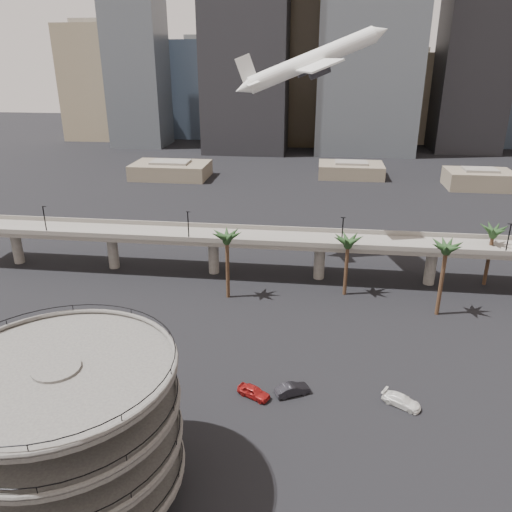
# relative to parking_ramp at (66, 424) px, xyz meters

# --- Properties ---
(ground) EXTENTS (700.00, 700.00, 0.00)m
(ground) POSITION_rel_parking_ramp_xyz_m (13.00, 4.00, -9.84)
(ground) COLOR black
(ground) RESTS_ON ground
(parking_ramp) EXTENTS (22.20, 22.20, 17.35)m
(parking_ramp) POSITION_rel_parking_ramp_xyz_m (0.00, 0.00, 0.00)
(parking_ramp) COLOR #484643
(parking_ramp) RESTS_ON ground
(overpass) EXTENTS (130.00, 9.30, 14.70)m
(overpass) POSITION_rel_parking_ramp_xyz_m (13.00, 59.00, -2.50)
(overpass) COLOR #69645D
(overpass) RESTS_ON ground
(palm_trees) EXTENTS (54.40, 18.40, 14.00)m
(palm_trees) POSITION_rel_parking_ramp_xyz_m (34.48, 51.47, 1.46)
(palm_trees) COLOR #472E1E
(palm_trees) RESTS_ON ground
(low_buildings) EXTENTS (135.00, 27.50, 6.80)m
(low_buildings) POSITION_rel_parking_ramp_xyz_m (19.89, 146.30, -6.97)
(low_buildings) COLOR #6A5D4E
(low_buildings) RESTS_ON ground
(skyline) EXTENTS (269.00, 86.00, 128.61)m
(skyline) POSITION_rel_parking_ramp_xyz_m (28.11, 221.08, 37.23)
(skyline) COLOR #817459
(skyline) RESTS_ON ground
(airborne_jet) EXTENTS (31.39, 28.96, 14.60)m
(airborne_jet) POSITION_rel_parking_ramp_xyz_m (20.47, 70.80, 31.81)
(airborne_jet) COLOR silver
(airborne_jet) RESTS_ON ground
(car_a) EXTENTS (4.96, 3.76, 1.57)m
(car_a) POSITION_rel_parking_ramp_xyz_m (15.72, 18.95, -9.05)
(car_a) COLOR maroon
(car_a) RESTS_ON ground
(car_b) EXTENTS (5.08, 3.71, 1.60)m
(car_b) POSITION_rel_parking_ramp_xyz_m (20.85, 20.11, -9.04)
(car_b) COLOR black
(car_b) RESTS_ON ground
(car_c) EXTENTS (5.45, 4.36, 1.48)m
(car_c) POSITION_rel_parking_ramp_xyz_m (35.17, 19.61, -9.10)
(car_c) COLOR white
(car_c) RESTS_ON ground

